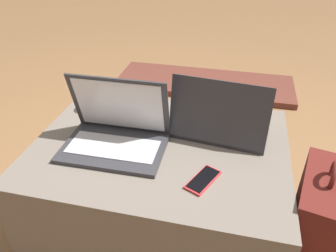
% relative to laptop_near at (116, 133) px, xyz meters
% --- Properties ---
extents(ground_plane, '(14.00, 14.00, 0.00)m').
position_rel_laptop_near_xyz_m(ground_plane, '(0.16, 0.04, -0.49)').
color(ground_plane, olive).
extents(ottoman, '(0.97, 0.73, 0.43)m').
position_rel_laptop_near_xyz_m(ottoman, '(0.16, 0.04, -0.27)').
color(ottoman, '#3D3832').
rests_on(ottoman, ground_plane).
extents(laptop_near, '(0.38, 0.26, 0.26)m').
position_rel_laptop_near_xyz_m(laptop_near, '(0.00, 0.00, 0.00)').
color(laptop_near, '#333338').
rests_on(laptop_near, ottoman).
extents(laptop_far, '(0.39, 0.28, 0.25)m').
position_rel_laptop_near_xyz_m(laptop_far, '(0.37, 0.16, -0.00)').
color(laptop_far, '#333338').
rests_on(laptop_far, ottoman).
extents(cell_phone, '(0.11, 0.15, 0.01)m').
position_rel_laptop_near_xyz_m(cell_phone, '(0.35, -0.13, -0.05)').
color(cell_phone, red).
rests_on(cell_phone, ottoman).
extents(backpack, '(0.26, 0.36, 0.52)m').
position_rel_laptop_near_xyz_m(backpack, '(0.76, -0.06, -0.27)').
color(backpack, '#5B1E19').
rests_on(backpack, ground_plane).
extents(coffee_mug, '(0.11, 0.08, 0.10)m').
position_rel_laptop_near_xyz_m(coffee_mug, '(-0.17, 0.24, -0.01)').
color(coffee_mug, white).
rests_on(coffee_mug, ottoman).
extents(fireplace_hearth, '(1.40, 0.50, 0.04)m').
position_rel_laptop_near_xyz_m(fireplace_hearth, '(0.16, 1.47, -0.46)').
color(fireplace_hearth, brown).
rests_on(fireplace_hearth, ground_plane).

